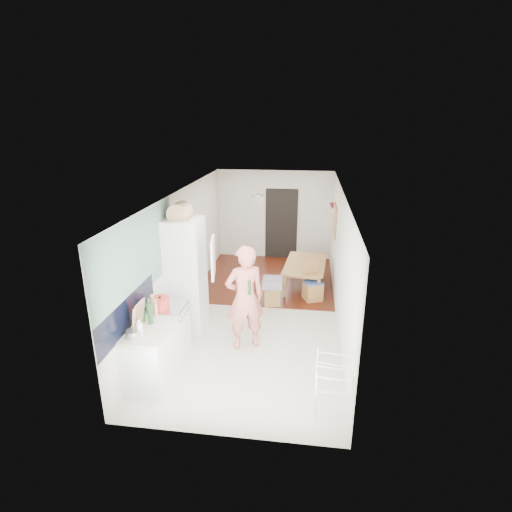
% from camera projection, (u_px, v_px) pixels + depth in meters
% --- Properties ---
extents(room_shell, '(3.20, 7.00, 2.50)m').
position_uv_depth(room_shell, '(258.00, 255.00, 7.97)').
color(room_shell, beige).
rests_on(room_shell, ground).
extents(floor, '(3.20, 7.00, 0.01)m').
position_uv_depth(floor, '(258.00, 311.00, 8.38)').
color(floor, beige).
rests_on(floor, ground).
extents(wood_floor_overlay, '(3.20, 3.30, 0.01)m').
position_uv_depth(wood_floor_overlay, '(268.00, 278.00, 10.11)').
color(wood_floor_overlay, '#50110A').
rests_on(wood_floor_overlay, room_shell).
extents(sage_wall_panel, '(0.02, 3.00, 1.30)m').
position_uv_depth(sage_wall_panel, '(139.00, 256.00, 6.10)').
color(sage_wall_panel, gray).
rests_on(sage_wall_panel, room_shell).
extents(tile_splashback, '(0.02, 1.90, 0.50)m').
position_uv_depth(tile_splashback, '(128.00, 314.00, 5.82)').
color(tile_splashback, black).
rests_on(tile_splashback, room_shell).
extents(doorway_recess, '(0.90, 0.04, 2.00)m').
position_uv_depth(doorway_recess, '(281.00, 224.00, 11.28)').
color(doorway_recess, black).
rests_on(doorway_recess, room_shell).
extents(base_cabinet, '(0.60, 0.90, 0.86)m').
position_uv_depth(base_cabinet, '(151.00, 357.00, 6.02)').
color(base_cabinet, white).
rests_on(base_cabinet, room_shell).
extents(worktop, '(0.62, 0.92, 0.06)m').
position_uv_depth(worktop, '(149.00, 331.00, 5.87)').
color(worktop, beige).
rests_on(worktop, room_shell).
extents(range_cooker, '(0.60, 0.60, 0.88)m').
position_uv_depth(range_cooker, '(168.00, 332.00, 6.72)').
color(range_cooker, white).
rests_on(range_cooker, room_shell).
extents(cooker_top, '(0.60, 0.60, 0.04)m').
position_uv_depth(cooker_top, '(166.00, 307.00, 6.57)').
color(cooker_top, '#B8B8BB').
rests_on(cooker_top, room_shell).
extents(fridge_housing, '(0.66, 0.66, 2.15)m').
position_uv_depth(fridge_housing, '(186.00, 275.00, 7.46)').
color(fridge_housing, white).
rests_on(fridge_housing, room_shell).
extents(fridge_door, '(0.14, 0.56, 0.70)m').
position_uv_depth(fridge_door, '(213.00, 257.00, 6.94)').
color(fridge_door, white).
rests_on(fridge_door, room_shell).
extents(fridge_interior, '(0.02, 0.52, 0.66)m').
position_uv_depth(fridge_interior, '(201.00, 251.00, 7.26)').
color(fridge_interior, white).
rests_on(fridge_interior, room_shell).
extents(pinboard, '(0.03, 0.90, 0.70)m').
position_uv_depth(pinboard, '(335.00, 220.00, 9.45)').
color(pinboard, tan).
rests_on(pinboard, room_shell).
extents(pinboard_frame, '(0.00, 0.94, 0.74)m').
position_uv_depth(pinboard_frame, '(334.00, 220.00, 9.45)').
color(pinboard_frame, '#AE713F').
rests_on(pinboard_frame, room_shell).
extents(wall_sconce, '(0.18, 0.18, 0.16)m').
position_uv_depth(wall_sconce, '(332.00, 206.00, 9.99)').
color(wall_sconce, maroon).
rests_on(wall_sconce, room_shell).
extents(person, '(0.96, 0.82, 2.22)m').
position_uv_depth(person, '(245.00, 289.00, 6.75)').
color(person, '#D57165').
rests_on(person, floor).
extents(dining_table, '(0.90, 1.47, 0.50)m').
position_uv_depth(dining_table, '(306.00, 277.00, 9.55)').
color(dining_table, '#AE713F').
rests_on(dining_table, floor).
extents(dining_chair, '(0.48, 0.48, 0.88)m').
position_uv_depth(dining_chair, '(313.00, 282.00, 8.78)').
color(dining_chair, '#AE713F').
rests_on(dining_chair, floor).
extents(stool, '(0.38, 0.38, 0.43)m').
position_uv_depth(stool, '(272.00, 295.00, 8.63)').
color(stool, '#AE713F').
rests_on(stool, floor).
extents(grey_drape, '(0.43, 0.43, 0.19)m').
position_uv_depth(grey_drape, '(273.00, 283.00, 8.50)').
color(grey_drape, gray).
rests_on(grey_drape, stool).
extents(drying_rack, '(0.51, 0.47, 0.90)m').
position_uv_depth(drying_rack, '(333.00, 389.00, 5.29)').
color(drying_rack, white).
rests_on(drying_rack, floor).
extents(bread_bin, '(0.45, 0.44, 0.21)m').
position_uv_depth(bread_bin, '(180.00, 213.00, 7.07)').
color(bread_bin, tan).
rests_on(bread_bin, fridge_housing).
extents(red_casserole, '(0.34, 0.34, 0.18)m').
position_uv_depth(red_casserole, '(160.00, 303.00, 6.47)').
color(red_casserole, red).
rests_on(red_casserole, cooker_top).
extents(steel_pan, '(0.25, 0.25, 0.10)m').
position_uv_depth(steel_pan, '(134.00, 334.00, 5.63)').
color(steel_pan, '#B8B8BB').
rests_on(steel_pan, worktop).
extents(held_bottle, '(0.05, 0.05, 0.25)m').
position_uv_depth(held_bottle, '(249.00, 288.00, 6.52)').
color(held_bottle, '#1D4320').
rests_on(held_bottle, person).
extents(bottle_a, '(0.09, 0.09, 0.33)m').
position_uv_depth(bottle_a, '(150.00, 314.00, 5.95)').
color(bottle_a, '#1D4320').
rests_on(bottle_a, worktop).
extents(bottle_b, '(0.07, 0.07, 0.28)m').
position_uv_depth(bottle_b, '(143.00, 313.00, 6.02)').
color(bottle_b, '#1D4320').
rests_on(bottle_b, worktop).
extents(bottle_c, '(0.09, 0.09, 0.20)m').
position_uv_depth(bottle_c, '(140.00, 329.00, 5.64)').
color(bottle_c, silver).
rests_on(bottle_c, worktop).
extents(pepper_mill_front, '(0.08, 0.08, 0.24)m').
position_uv_depth(pepper_mill_front, '(153.00, 305.00, 6.33)').
color(pepper_mill_front, tan).
rests_on(pepper_mill_front, worktop).
extents(pepper_mill_back, '(0.07, 0.07, 0.22)m').
position_uv_depth(pepper_mill_back, '(156.00, 310.00, 6.20)').
color(pepper_mill_back, tan).
rests_on(pepper_mill_back, worktop).
extents(chopping_boards, '(0.13, 0.30, 0.41)m').
position_uv_depth(chopping_boards, '(138.00, 315.00, 5.82)').
color(chopping_boards, tan).
rests_on(chopping_boards, worktop).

